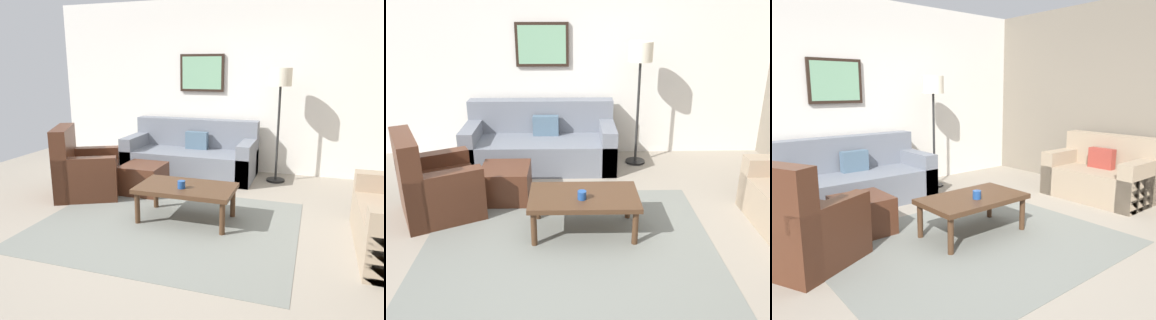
# 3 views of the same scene
# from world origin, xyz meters

# --- Properties ---
(ground_plane) EXTENTS (8.00, 8.00, 0.00)m
(ground_plane) POSITION_xyz_m (0.00, 0.00, 0.00)
(ground_plane) COLOR gray
(rear_partition) EXTENTS (6.00, 0.12, 2.80)m
(rear_partition) POSITION_xyz_m (0.00, 2.60, 1.40)
(rear_partition) COLOR silver
(rear_partition) RESTS_ON ground_plane
(area_rug) EXTENTS (2.84, 2.28, 0.01)m
(area_rug) POSITION_xyz_m (0.00, 0.00, 0.00)
(area_rug) COLOR slate
(area_rug) RESTS_ON ground_plane
(couch_main) EXTENTS (2.07, 0.93, 0.88)m
(couch_main) POSITION_xyz_m (-0.39, 2.09, 0.30)
(couch_main) COLOR slate
(couch_main) RESTS_ON ground_plane
(armchair_leather) EXTENTS (1.07, 1.07, 0.95)m
(armchair_leather) POSITION_xyz_m (-1.48, 0.60, 0.31)
(armchair_leather) COLOR #4C2819
(armchair_leather) RESTS_ON ground_plane
(ottoman) EXTENTS (0.56, 0.56, 0.40)m
(ottoman) POSITION_xyz_m (-0.74, 0.97, 0.20)
(ottoman) COLOR #4C2819
(ottoman) RESTS_ON ground_plane
(coffee_table) EXTENTS (1.10, 0.64, 0.41)m
(coffee_table) POSITION_xyz_m (0.16, 0.21, 0.36)
(coffee_table) COLOR #472D1C
(coffee_table) RESTS_ON ground_plane
(cup) EXTENTS (0.09, 0.09, 0.09)m
(cup) POSITION_xyz_m (0.14, 0.11, 0.45)
(cup) COLOR #1E478C
(cup) RESTS_ON coffee_table
(lamp_standing) EXTENTS (0.32, 0.32, 1.71)m
(lamp_standing) POSITION_xyz_m (0.97, 2.08, 1.41)
(lamp_standing) COLOR black
(lamp_standing) RESTS_ON ground_plane
(framed_artwork) EXTENTS (0.75, 0.04, 0.61)m
(framed_artwork) POSITION_xyz_m (-0.36, 2.51, 1.62)
(framed_artwork) COLOR black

